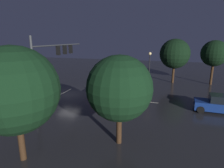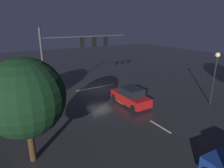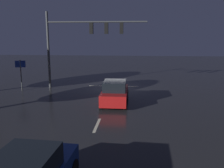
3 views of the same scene
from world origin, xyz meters
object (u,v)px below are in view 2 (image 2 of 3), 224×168
object	(u,v)px
street_lamp_left_kerb	(215,69)
route_sign	(24,90)
car_approaching	(131,96)
tree_right_near	(25,98)
traffic_signal_assembly	(75,49)

from	to	relation	value
street_lamp_left_kerb	route_sign	distance (m)	17.30
car_approaching	street_lamp_left_kerb	world-z (taller)	street_lamp_left_kerb
street_lamp_left_kerb	route_sign	world-z (taller)	street_lamp_left_kerb
car_approaching	street_lamp_left_kerb	bearing A→B (deg)	149.83
car_approaching	tree_right_near	xyz separation A→B (m)	(9.55, 3.62, 3.02)
traffic_signal_assembly	tree_right_near	bearing A→B (deg)	54.84
traffic_signal_assembly	street_lamp_left_kerb	xyz separation A→B (m)	(-10.12, 9.02, -1.47)
traffic_signal_assembly	street_lamp_left_kerb	bearing A→B (deg)	138.29
route_sign	car_approaching	bearing A→B (deg)	158.17
street_lamp_left_kerb	route_sign	size ratio (longest dim) A/B	1.79
traffic_signal_assembly	tree_right_near	xyz separation A→B (m)	(6.15, 8.73, -1.14)
traffic_signal_assembly	street_lamp_left_kerb	size ratio (longest dim) A/B	1.87
traffic_signal_assembly	tree_right_near	world-z (taller)	traffic_signal_assembly
traffic_signal_assembly	car_approaching	world-z (taller)	traffic_signal_assembly
car_approaching	street_lamp_left_kerb	size ratio (longest dim) A/B	0.88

